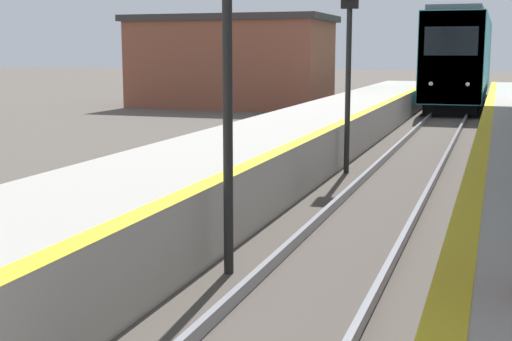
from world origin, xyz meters
The scene contains 4 objects.
train centered at (0.00, 37.35, 2.33)m, with size 2.61×18.05×4.59m.
signal_near centered at (-1.17, 6.57, 3.17)m, with size 0.36×0.31×4.54m.
signal_mid centered at (-1.28, 14.33, 3.17)m, with size 0.36×0.31×4.54m.
station_building centered at (-10.59, 31.66, 2.22)m, with size 9.68×5.40×4.41m.
Camera 1 is at (1.90, -1.41, 2.75)m, focal length 50.00 mm.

